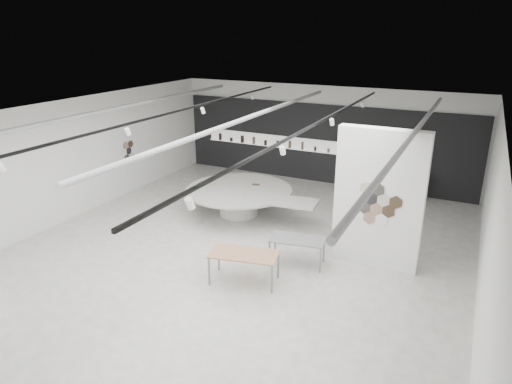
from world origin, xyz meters
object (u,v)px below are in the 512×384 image
at_px(sample_table_stone, 297,241).
at_px(kitchen_counter, 396,183).
at_px(sample_table_wood, 244,255).
at_px(display_island, 241,198).
at_px(partition_column, 379,199).

xyz_separation_m(sample_table_stone, kitchen_counter, (1.35, 6.41, -0.14)).
bearing_deg(sample_table_wood, display_island, 119.20).
bearing_deg(sample_table_wood, partition_column, 41.32).
relative_size(display_island, sample_table_wood, 2.70).
xyz_separation_m(sample_table_wood, sample_table_stone, (0.83, 1.39, -0.05)).
bearing_deg(sample_table_stone, display_island, 141.11).
bearing_deg(sample_table_stone, partition_column, 26.99).
xyz_separation_m(display_island, kitchen_counter, (4.27, 4.06, -0.06)).
bearing_deg(partition_column, sample_table_stone, -153.01).
distance_m(partition_column, kitchen_counter, 5.67).
bearing_deg(display_island, kitchen_counter, 37.76).
distance_m(sample_table_wood, sample_table_stone, 1.62).
bearing_deg(sample_table_stone, sample_table_wood, -120.78).
distance_m(display_island, sample_table_stone, 3.75).
height_order(display_island, kitchen_counter, kitchen_counter).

